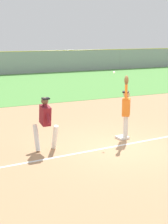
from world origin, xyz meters
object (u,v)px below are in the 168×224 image
runner (45,120)px  parked_car_white (27,64)px  first_base (122,137)px  fielder (126,108)px  baseball (114,72)px  parked_car_blue (78,62)px

runner → parked_car_white: (6.46, 24.49, -0.32)m
first_base → runner: 3.03m
fielder → baseball: bearing=-7.8°
baseball → parked_car_white: (3.83, 24.19, -1.67)m
first_base → baseball: (-0.24, 0.25, 2.31)m
runner → baseball: bearing=7.4°
first_base → runner: size_ratio=0.22×
fielder → parked_car_blue: bearing=-74.3°
fielder → runner: size_ratio=1.33×
parked_car_blue → runner: bearing=-117.8°
fielder → parked_car_white: size_ratio=0.51×
baseball → parked_car_blue: baseball is taller
fielder → parked_car_blue: fielder is taller
baseball → first_base: bearing=-46.4°
first_base → parked_car_white: (3.58, 24.44, 0.63)m
first_base → parked_car_white: parked_car_white is taller
runner → parked_car_blue: (12.17, 24.63, -0.32)m
runner → parked_car_white: size_ratio=0.39×
fielder → baseball: 1.31m
baseball → parked_car_blue: bearing=68.6°
fielder → parked_car_blue: (9.20, 24.65, -0.45)m
parked_car_blue → baseball: bearing=-112.9°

